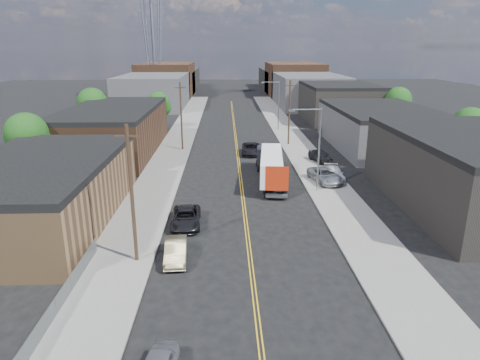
{
  "coord_description": "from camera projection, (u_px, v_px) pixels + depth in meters",
  "views": [
    {
      "loc": [
        -1.71,
        -17.96,
        14.82
      ],
      "look_at": [
        -0.36,
        21.51,
        2.5
      ],
      "focal_mm": 32.0,
      "sensor_mm": 36.0,
      "label": 1
    }
  ],
  "objects": [
    {
      "name": "skyline_left_b",
      "position": [
        167.0,
        80.0,
        133.95
      ],
      "size": [
        16.0,
        26.0,
        10.0
      ],
      "primitive_type": "cube",
      "color": "#462C1C",
      "rests_on": "ground"
    },
    {
      "name": "car_right_lot_a",
      "position": [
        325.0,
        175.0,
        48.36
      ],
      "size": [
        3.66,
        5.97,
        1.54
      ],
      "primitive_type": "imported",
      "rotation": [
        0.0,
        0.0,
        0.21
      ],
      "color": "#A1A4A6",
      "rests_on": "sidewalk_right"
    },
    {
      "name": "car_right_lot_b",
      "position": [
        334.0,
        173.0,
        49.42
      ],
      "size": [
        2.17,
        4.76,
        1.35
      ],
      "primitive_type": "imported",
      "rotation": [
        0.0,
        0.0,
        -0.06
      ],
      "color": "white",
      "rests_on": "sidewalk_right"
    },
    {
      "name": "tree_left_far",
      "position": [
        159.0,
        105.0,
        78.94
      ],
      "size": [
        4.35,
        4.2,
        6.97
      ],
      "color": "black",
      "rests_on": "ground"
    },
    {
      "name": "semi_truck",
      "position": [
        270.0,
        164.0,
        48.93
      ],
      "size": [
        3.36,
        13.81,
        3.56
      ],
      "rotation": [
        0.0,
        0.0,
        -0.1
      ],
      "color": "silver",
      "rests_on": "ground"
    },
    {
      "name": "utility_pole_left_far",
      "position": [
        181.0,
        116.0,
        62.74
      ],
      "size": [
        1.6,
        0.26,
        10.0
      ],
      "color": "black",
      "rests_on": "ground"
    },
    {
      "name": "tree_right_near",
      "position": [
        470.0,
        127.0,
        55.49
      ],
      "size": [
        4.6,
        4.48,
        7.44
      ],
      "color": "black",
      "rests_on": "ground"
    },
    {
      "name": "industrial_right_c",
      "position": [
        338.0,
        102.0,
        89.89
      ],
      "size": [
        14.0,
        22.0,
        7.6
      ],
      "color": "black",
      "rests_on": "ground"
    },
    {
      "name": "streetlight_far",
      "position": [
        276.0,
        102.0,
        77.51
      ],
      "size": [
        3.39,
        0.25,
        9.0
      ],
      "color": "gray",
      "rests_on": "ground"
    },
    {
      "name": "skyline_left_a",
      "position": [
        154.0,
        91.0,
        110.4
      ],
      "size": [
        16.0,
        30.0,
        8.0
      ],
      "primitive_type": "cube",
      "color": "#333335",
      "rests_on": "ground"
    },
    {
      "name": "car_right_lot_c",
      "position": [
        320.0,
        156.0,
        56.91
      ],
      "size": [
        2.97,
        5.0,
        1.59
      ],
      "primitive_type": "imported",
      "rotation": [
        0.0,
        0.0,
        0.25
      ],
      "color": "black",
      "rests_on": "sidewalk_right"
    },
    {
      "name": "skyline_right_b",
      "position": [
        294.0,
        79.0,
        135.26
      ],
      "size": [
        16.0,
        26.0,
        10.0
      ],
      "primitive_type": "cube",
      "color": "#462C1C",
      "rests_on": "ground"
    },
    {
      "name": "car_ahead_truck",
      "position": [
        251.0,
        149.0,
        61.57
      ],
      "size": [
        2.88,
        5.78,
        1.57
      ],
      "primitive_type": "imported",
      "rotation": [
        0.0,
        0.0,
        -0.05
      ],
      "color": "black",
      "rests_on": "ground"
    },
    {
      "name": "car_left_c",
      "position": [
        186.0,
        218.0,
        36.88
      ],
      "size": [
        2.64,
        5.39,
        1.48
      ],
      "primitive_type": "imported",
      "rotation": [
        0.0,
        0.0,
        0.04
      ],
      "color": "black",
      "rests_on": "ground"
    },
    {
      "name": "skyline_right_c",
      "position": [
        285.0,
        80.0,
        154.79
      ],
      "size": [
        16.0,
        40.0,
        7.0
      ],
      "primitive_type": "cube",
      "color": "black",
      "rests_on": "ground"
    },
    {
      "name": "industrial_right_a",
      "position": [
        477.0,
        172.0,
        40.35
      ],
      "size": [
        14.0,
        22.0,
        7.1
      ],
      "color": "black",
      "rests_on": "ground"
    },
    {
      "name": "centerline",
      "position": [
        237.0,
        149.0,
        64.54
      ],
      "size": [
        0.32,
        120.0,
        0.01
      ],
      "primitive_type": "cube",
      "color": "gold",
      "rests_on": "ground"
    },
    {
      "name": "chainlink_fence",
      "position": [
        56.0,
        307.0,
        24.38
      ],
      "size": [
        0.05,
        16.0,
        1.22
      ],
      "color": "slate",
      "rests_on": "ground"
    },
    {
      "name": "tree_left_near",
      "position": [
        27.0,
        137.0,
        47.91
      ],
      "size": [
        4.85,
        4.76,
        7.91
      ],
      "color": "black",
      "rests_on": "ground"
    },
    {
      "name": "ground",
      "position": [
        235.0,
        131.0,
        78.85
      ],
      "size": [
        260.0,
        260.0,
        0.0
      ],
      "primitive_type": "plane",
      "color": "black",
      "rests_on": "ground"
    },
    {
      "name": "sidewalk_left",
      "position": [
        174.0,
        150.0,
        64.21
      ],
      "size": [
        5.0,
        140.0,
        0.15
      ],
      "primitive_type": "cube",
      "color": "slate",
      "rests_on": "ground"
    },
    {
      "name": "sidewalk_right",
      "position": [
        300.0,
        149.0,
        64.83
      ],
      "size": [
        5.0,
        140.0,
        0.15
      ],
      "primitive_type": "cube",
      "color": "slate",
      "rests_on": "ground"
    },
    {
      "name": "tree_left_mid",
      "position": [
        93.0,
        105.0,
        71.67
      ],
      "size": [
        5.1,
        5.04,
        8.37
      ],
      "color": "black",
      "rests_on": "ground"
    },
    {
      "name": "warehouse_brown",
      "position": [
        113.0,
        130.0,
        62.02
      ],
      "size": [
        12.0,
        26.0,
        6.6
      ],
      "color": "#462C1C",
      "rests_on": "ground"
    },
    {
      "name": "skyline_right_a",
      "position": [
        308.0,
        90.0,
        111.71
      ],
      "size": [
        16.0,
        30.0,
        8.0
      ],
      "primitive_type": "cube",
      "color": "#333335",
      "rests_on": "ground"
    },
    {
      "name": "streetlight_near",
      "position": [
        316.0,
        143.0,
        44.12
      ],
      "size": [
        3.39,
        0.25,
        9.0
      ],
      "color": "gray",
      "rests_on": "ground"
    },
    {
      "name": "tree_right_far",
      "position": [
        398.0,
        102.0,
        78.29
      ],
      "size": [
        4.85,
        4.76,
        7.91
      ],
      "color": "black",
      "rests_on": "ground"
    },
    {
      "name": "car_left_b",
      "position": [
        176.0,
        251.0,
        30.91
      ],
      "size": [
        1.78,
        4.44,
        1.44
      ],
      "primitive_type": "imported",
      "rotation": [
        0.0,
        0.0,
        0.06
      ],
      "color": "#7F7653",
      "rests_on": "ground"
    },
    {
      "name": "skyline_left_c",
      "position": [
        174.0,
        80.0,
        153.48
      ],
      "size": [
        16.0,
        40.0,
        7.0
      ],
      "primitive_type": "cube",
      "color": "black",
      "rests_on": "ground"
    },
    {
      "name": "utility_pole_right",
      "position": [
        289.0,
        112.0,
        66.14
      ],
      "size": [
        1.6,
        0.26,
        10.0
      ],
      "color": "black",
      "rests_on": "ground"
    },
    {
      "name": "warehouse_tan",
      "position": [
        40.0,
        191.0,
        37.36
      ],
      "size": [
        12.0,
        22.0,
        5.6
      ],
      "color": "brown",
      "rests_on": "ground"
    },
    {
      "name": "utility_pole_left_near",
      "position": [
        132.0,
        194.0,
        29.35
      ],
      "size": [
        1.6,
        0.26,
        10.0
      ],
      "color": "black",
      "rests_on": "ground"
    },
    {
      "name": "industrial_right_b",
      "position": [
        380.0,
        127.0,
        65.31
      ],
      "size": [
        14.0,
        24.0,
        6.1
      ],
      "color": "#333335",
      "rests_on": "ground"
    }
  ]
}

